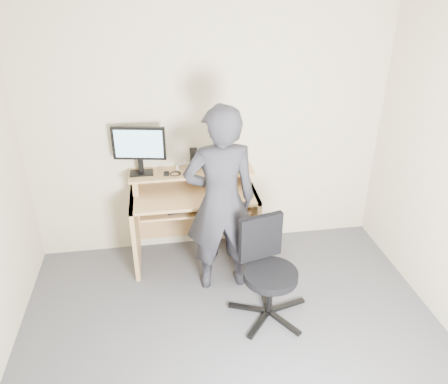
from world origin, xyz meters
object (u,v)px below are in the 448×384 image
object	(u,v)px
monitor	(139,146)
person	(221,202)
desk	(193,207)
office_chair	(267,266)

from	to	relation	value
monitor	person	xyz separation A→B (m)	(0.67, -0.59, -0.32)
desk	monitor	xyz separation A→B (m)	(-0.48, 0.08, 0.64)
monitor	desk	bearing A→B (deg)	0.77
desk	monitor	world-z (taller)	monitor
monitor	person	bearing A→B (deg)	-30.30
monitor	office_chair	size ratio (longest dim) A/B	0.57
desk	office_chair	world-z (taller)	desk
office_chair	monitor	bearing A→B (deg)	120.11
monitor	office_chair	bearing A→B (deg)	-34.74
desk	office_chair	distance (m)	1.07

